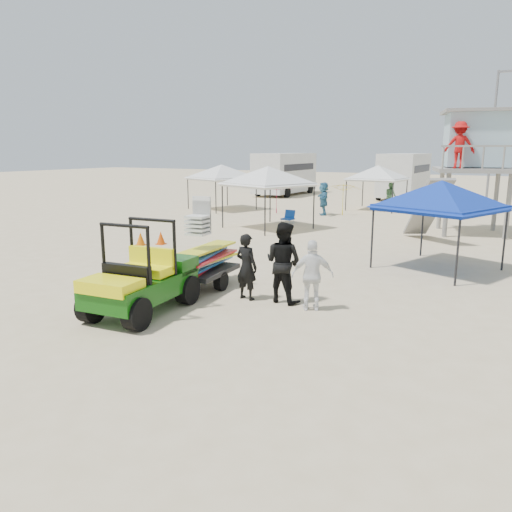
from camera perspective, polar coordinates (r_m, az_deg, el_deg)
The scene contains 20 objects.
ground at distance 9.01m, azimuth -12.44°, elevation -11.30°, with size 140.00×140.00×0.00m, color beige.
utility_cart at distance 11.14m, azimuth -13.25°, elevation -1.75°, with size 1.54×2.75×2.01m.
surf_trailer at distance 12.92m, azimuth -6.23°, elevation 0.01°, with size 1.44×2.42×2.09m.
man_left at distance 11.88m, azimuth -1.10°, elevation -1.23°, with size 0.58×0.38×1.60m, color black.
man_mid at distance 11.66m, azimuth 3.13°, elevation -0.73°, with size 0.93×0.72×1.91m, color black.
man_right at distance 11.14m, azimuth 6.48°, elevation -2.22°, with size 0.94×0.39×1.60m, color white.
lifeguard_tower at distance 23.20m, azimuth 23.77°, elevation 11.60°, with size 3.86×3.86×5.03m.
canopy_blue at distance 15.67m, azimuth 20.46°, elevation 7.58°, with size 3.72×3.72×3.06m.
canopy_white_a at distance 22.67m, azimuth 1.37°, elevation 9.86°, with size 3.99×3.99×3.21m.
canopy_white_b at distance 30.17m, azimuth -3.96°, elevation 10.11°, with size 4.01×4.01×3.07m.
canopy_white_c at distance 30.75m, azimuth 13.77°, elevation 9.76°, with size 3.08×3.08×3.03m.
umbrella_a at distance 28.21m, azimuth 2.36°, elevation 6.59°, with size 1.85×1.88×1.70m, color #AF1234.
umbrella_b at distance 27.72m, azimuth 9.90°, elevation 6.40°, with size 1.92×1.96×1.76m, color yellow.
cone_near at distance 19.26m, azimuth -13.06°, elevation 1.94°, with size 0.34×0.34×0.50m, color #D76106.
cone_far at distance 19.30m, azimuth -10.83°, elevation 2.06°, with size 0.34×0.34×0.50m, color #D74606.
beach_chair_a at distance 24.52m, azimuth 3.76°, elevation 4.49°, with size 0.59×0.63×0.64m.
rv_far_left at distance 40.21m, azimuth 3.33°, elevation 9.58°, with size 2.64×6.80×3.25m.
rv_mid_left at distance 38.62m, azimuth 16.58°, elevation 9.00°, with size 2.65×6.50×3.25m.
light_pole_left at distance 33.22m, azimuth 25.35°, elevation 11.74°, with size 0.14×0.14×8.00m, color slate.
distant_beachgoers at distance 27.27m, azimuth 20.84°, elevation 5.70°, with size 18.23×12.98×1.81m.
Camera 1 is at (5.61, -6.11, 3.53)m, focal length 35.00 mm.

